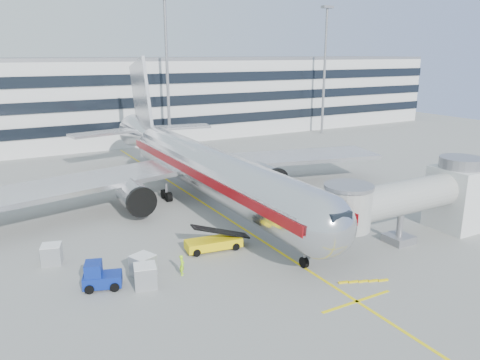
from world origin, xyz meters
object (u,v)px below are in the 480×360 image
belt_loader (213,242)px  baggage_tug (100,277)px  cargo_container_front (143,265)px  cargo_container_right (52,254)px  cargo_container_left (145,276)px  main_jet (199,165)px  ramp_worker (182,265)px

belt_loader → baggage_tug: size_ratio=1.70×
cargo_container_front → cargo_container_right: bearing=135.8°
cargo_container_left → cargo_container_front: size_ratio=0.95×
cargo_container_left → cargo_container_front: cargo_container_left is taller
baggage_tug → cargo_container_front: baggage_tug is taller
cargo_container_front → baggage_tug: bearing=-172.5°
cargo_container_front → main_jet: bearing=52.1°
belt_loader → ramp_worker: size_ratio=3.21×
main_jet → belt_loader: 14.35m
belt_loader → ramp_worker: bearing=-143.6°
baggage_tug → main_jet: bearing=45.7°
cargo_container_left → belt_loader: bearing=26.1°
main_jet → baggage_tug: (-14.84, -15.20, -3.35)m
baggage_tug → cargo_container_right: bearing=111.8°
ramp_worker → main_jet: bearing=1.6°
baggage_tug → cargo_container_left: 3.24m
main_jet → cargo_container_front: bearing=-127.9°
cargo_container_right → ramp_worker: ramp_worker is taller
cargo_container_left → ramp_worker: 3.07m
cargo_container_left → cargo_container_front: (0.42, 1.85, -0.02)m
belt_loader → ramp_worker: (-4.17, -3.07, 0.12)m
baggage_tug → ramp_worker: (5.96, -0.96, -0.07)m
ramp_worker → cargo_container_front: bearing=92.3°
baggage_tug → ramp_worker: size_ratio=1.89×
cargo_container_right → cargo_container_front: cargo_container_front is taller
main_jet → cargo_container_right: bearing=-152.0°
main_jet → baggage_tug: bearing=-134.3°
main_jet → cargo_container_right: main_jet is taller
cargo_container_left → cargo_container_front: bearing=77.3°
cargo_container_right → cargo_container_front: 8.02m
main_jet → belt_loader: (-4.71, -13.08, -3.55)m
belt_loader → cargo_container_left: bearing=-153.9°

